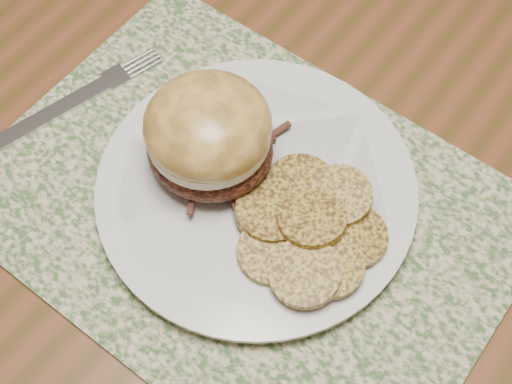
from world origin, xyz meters
TOP-DOWN VIEW (x-y plane):
  - ground at (0.00, 0.00)m, footprint 3.50×3.50m
  - dining_table at (0.00, 0.00)m, footprint 1.50×0.90m
  - placemat at (0.06, -0.06)m, footprint 0.45×0.33m
  - dinner_plate at (0.06, -0.05)m, footprint 0.26×0.26m
  - pork_sandwich at (0.01, -0.05)m, footprint 0.11×0.11m
  - roasted_potatoes at (0.12, -0.06)m, footprint 0.15×0.14m
  - fork at (-0.14, -0.08)m, footprint 0.07×0.20m

SIDE VIEW (x-z plane):
  - ground at x=0.00m, z-range 0.00..0.00m
  - dining_table at x=0.00m, z-range 0.30..1.05m
  - placemat at x=0.06m, z-range 0.75..0.75m
  - fork at x=-0.14m, z-range 0.75..0.76m
  - dinner_plate at x=0.06m, z-range 0.75..0.77m
  - roasted_potatoes at x=0.12m, z-range 0.76..0.79m
  - pork_sandwich at x=0.01m, z-range 0.77..0.85m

